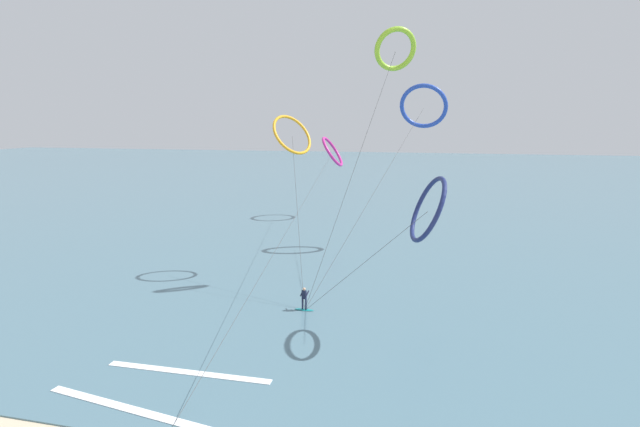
{
  "coord_description": "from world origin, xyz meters",
  "views": [
    {
      "loc": [
        7.27,
        -8.24,
        13.45
      ],
      "look_at": [
        0.0,
        23.09,
        7.32
      ],
      "focal_mm": 27.1,
      "sensor_mm": 36.0,
      "label": 1
    }
  ],
  "objects_px": {
    "kite_navy": "(428,209)",
    "kite_amber": "(292,135)",
    "kite_cobalt": "(424,106)",
    "surfer_teal": "(304,300)",
    "kite_lime": "(395,49)",
    "kite_magenta": "(332,152)"
  },
  "relations": [
    {
      "from": "kite_navy",
      "to": "kite_amber",
      "type": "xyz_separation_m",
      "value": [
        -11.63,
        11.28,
        4.02
      ]
    },
    {
      "from": "kite_cobalt",
      "to": "kite_navy",
      "type": "bearing_deg",
      "value": 98.25
    },
    {
      "from": "surfer_teal",
      "to": "kite_amber",
      "type": "relative_size",
      "value": 0.12
    },
    {
      "from": "kite_navy",
      "to": "kite_lime",
      "type": "relative_size",
      "value": 0.5
    },
    {
      "from": "kite_cobalt",
      "to": "kite_amber",
      "type": "bearing_deg",
      "value": 53.34
    },
    {
      "from": "kite_lime",
      "to": "kite_cobalt",
      "type": "distance_m",
      "value": 13.24
    },
    {
      "from": "kite_lime",
      "to": "kite_cobalt",
      "type": "height_order",
      "value": "kite_lime"
    },
    {
      "from": "kite_cobalt",
      "to": "kite_lime",
      "type": "bearing_deg",
      "value": 86.56
    },
    {
      "from": "kite_lime",
      "to": "kite_magenta",
      "type": "relative_size",
      "value": 0.4
    },
    {
      "from": "kite_lime",
      "to": "kite_amber",
      "type": "xyz_separation_m",
      "value": [
        -8.63,
        0.83,
        -6.6
      ]
    },
    {
      "from": "surfer_teal",
      "to": "kite_magenta",
      "type": "xyz_separation_m",
      "value": [
        -5.06,
        34.49,
        8.51
      ]
    },
    {
      "from": "surfer_teal",
      "to": "kite_navy",
      "type": "distance_m",
      "value": 11.62
    },
    {
      "from": "kite_lime",
      "to": "kite_magenta",
      "type": "distance_m",
      "value": 30.44
    },
    {
      "from": "kite_magenta",
      "to": "kite_amber",
      "type": "relative_size",
      "value": 3.71
    },
    {
      "from": "kite_cobalt",
      "to": "kite_magenta",
      "type": "distance_m",
      "value": 19.93
    },
    {
      "from": "kite_amber",
      "to": "kite_cobalt",
      "type": "bearing_deg",
      "value": -11.88
    },
    {
      "from": "kite_cobalt",
      "to": "kite_amber",
      "type": "height_order",
      "value": "kite_cobalt"
    },
    {
      "from": "surfer_teal",
      "to": "kite_amber",
      "type": "height_order",
      "value": "kite_amber"
    },
    {
      "from": "kite_cobalt",
      "to": "kite_magenta",
      "type": "height_order",
      "value": "kite_cobalt"
    },
    {
      "from": "kite_cobalt",
      "to": "kite_amber",
      "type": "xyz_separation_m",
      "value": [
        -10.67,
        -11.63,
        -2.64
      ]
    },
    {
      "from": "kite_amber",
      "to": "kite_magenta",
      "type": "bearing_deg",
      "value": 34.68
    },
    {
      "from": "kite_navy",
      "to": "kite_cobalt",
      "type": "xyz_separation_m",
      "value": [
        -0.96,
        22.92,
        6.66
      ]
    }
  ]
}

